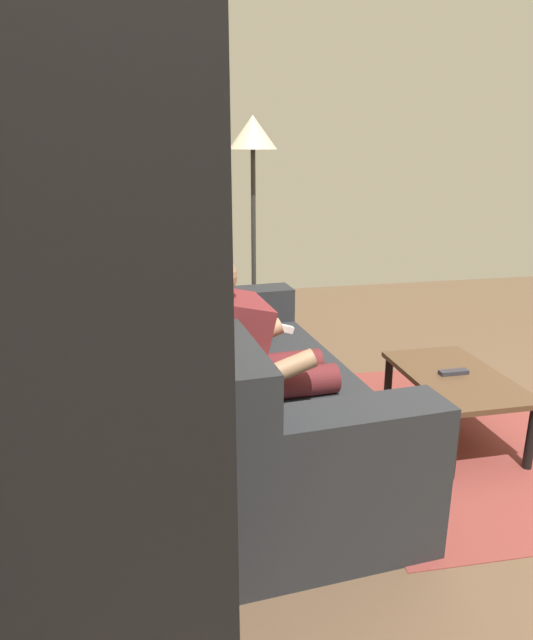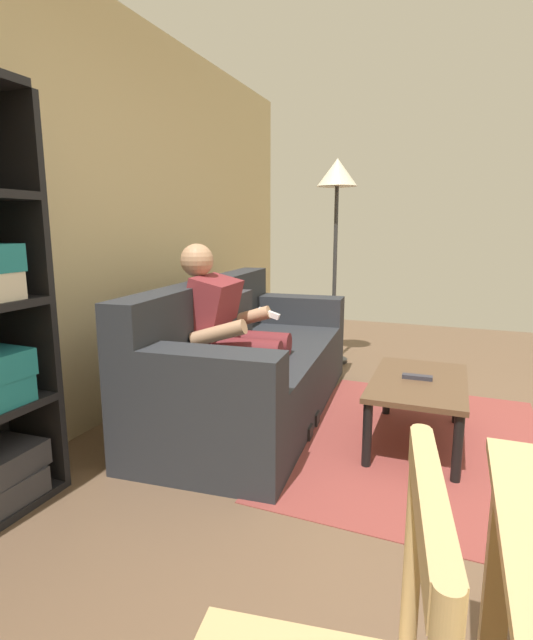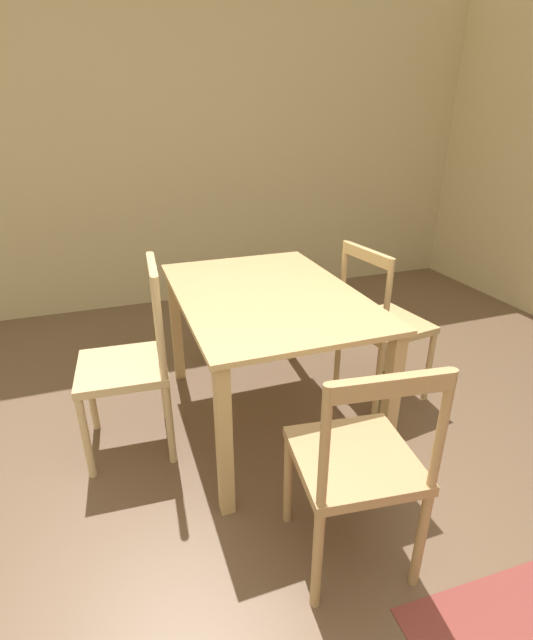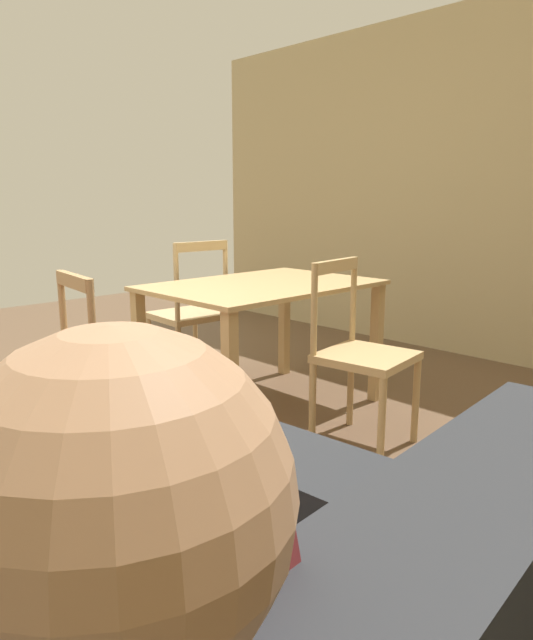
% 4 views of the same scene
% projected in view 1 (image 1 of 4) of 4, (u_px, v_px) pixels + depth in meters
% --- Properties ---
extents(wall_back, '(6.96, 0.12, 2.66)m').
position_uv_depth(wall_back, '(37.00, 246.00, 1.71)').
color(wall_back, '#D1BC8C').
rests_on(wall_back, ground_plane).
extents(couch, '(2.22, 1.07, 0.91)m').
position_uv_depth(couch, '(256.00, 393.00, 3.03)').
color(couch, '#282B30').
rests_on(couch, ground_plane).
extents(person_lounging, '(0.61, 0.90, 1.16)m').
position_uv_depth(person_lounging, '(262.00, 361.00, 2.74)').
color(person_lounging, maroon).
rests_on(person_lounging, ground_plane).
extents(coffee_table, '(0.88, 0.53, 0.39)m').
position_uv_depth(coffee_table, '(455.00, 384.00, 3.15)').
color(coffee_table, brown).
rests_on(coffee_table, ground_plane).
extents(tv_remote, '(0.05, 0.17, 0.02)m').
position_uv_depth(tv_remote, '(454.00, 372.00, 3.13)').
color(tv_remote, '#2D2D38').
rests_on(tv_remote, coffee_table).
extents(bookshelf, '(0.87, 0.36, 1.88)m').
position_uv_depth(bookshelf, '(125.00, 552.00, 1.21)').
color(bookshelf, black).
rests_on(bookshelf, ground_plane).
extents(area_rug, '(2.04, 1.46, 0.01)m').
position_uv_depth(area_rug, '(449.00, 435.00, 3.25)').
color(area_rug, brown).
rests_on(area_rug, ground_plane).
extents(floor_lamp, '(0.36, 0.36, 1.86)m').
position_uv_depth(floor_lamp, '(253.00, 156.00, 4.06)').
color(floor_lamp, black).
rests_on(floor_lamp, ground_plane).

